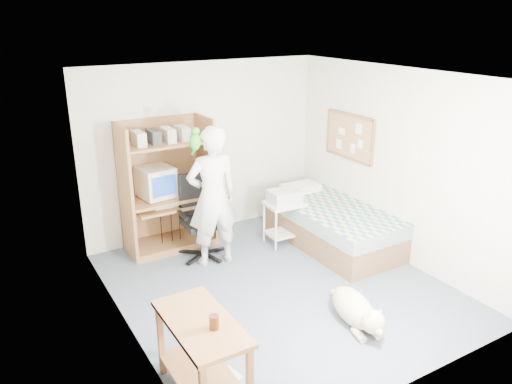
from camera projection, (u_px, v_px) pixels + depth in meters
floor at (278, 286)px, 6.03m from camera, size 4.00×4.00×0.00m
wall_back at (204, 149)px, 7.22m from camera, size 3.60×0.02×2.50m
wall_right at (396, 165)px, 6.47m from camera, size 0.02×4.00×2.50m
wall_left at (122, 221)px, 4.74m from camera, size 0.02×4.00×2.50m
ceiling at (282, 76)px, 5.18m from camera, size 3.60×4.00×0.02m
computer_hutch at (167, 191)px, 6.82m from camera, size 1.20×0.63×1.80m
bed at (332, 225)px, 7.05m from camera, size 1.02×2.02×0.66m
side_desk at (202, 347)px, 4.14m from camera, size 0.50×1.00×0.75m
corkboard at (349, 137)px, 7.12m from camera, size 0.04×0.94×0.66m
office_chair at (201, 227)px, 6.71m from camera, size 0.62×0.62×1.11m
person at (213, 197)px, 6.30m from camera, size 0.70×0.49×1.84m
parrot at (195, 140)px, 5.96m from camera, size 0.14×0.24×0.37m
dog at (356, 309)px, 5.25m from camera, size 0.49×1.04×0.39m
printer_cart at (284, 216)px, 7.04m from camera, size 0.54×0.44×0.62m
printer at (284, 196)px, 6.94m from camera, size 0.44×0.35×0.18m
crt_monitor at (156, 182)px, 6.70m from camera, size 0.49×0.51×0.41m
keyboard at (170, 205)px, 6.73m from camera, size 0.46×0.19×0.03m
pencil_cup at (194, 188)px, 6.92m from camera, size 0.08×0.08×0.12m
drink_glass at (214, 322)px, 3.94m from camera, size 0.08×0.08×0.12m
floor_box_b at (228, 379)px, 4.44m from camera, size 0.22×0.25×0.08m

